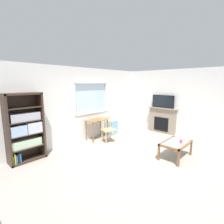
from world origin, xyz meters
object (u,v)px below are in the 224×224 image
(coffee_table, at_px, (176,144))
(fireplace, at_px, (162,120))
(wooden_chair, at_px, (108,129))
(sippy_cup, at_px, (181,141))
(bookshelf, at_px, (25,129))
(plastic_drawer_unit, at_px, (111,127))
(desk_under_window, at_px, (97,123))
(tv, at_px, (163,101))

(coffee_table, bearing_deg, fireplace, 34.89)
(wooden_chair, bearing_deg, sippy_cup, -80.31)
(bookshelf, relative_size, sippy_cup, 20.02)
(fireplace, bearing_deg, coffee_table, -145.11)
(bookshelf, distance_m, coffee_table, 4.06)
(plastic_drawer_unit, relative_size, coffee_table, 0.57)
(plastic_drawer_unit, height_order, sippy_cup, plastic_drawer_unit)
(desk_under_window, bearing_deg, tv, -29.78)
(coffee_table, relative_size, sippy_cup, 10.80)
(tv, distance_m, coffee_table, 2.58)
(coffee_table, bearing_deg, sippy_cup, -78.99)
(bookshelf, relative_size, plastic_drawer_unit, 3.26)
(wooden_chair, xyz_separation_m, sippy_cup, (0.40, -2.36, 0.03))
(coffee_table, xyz_separation_m, sippy_cup, (0.02, -0.12, 0.11))
(wooden_chair, bearing_deg, fireplace, -19.71)
(tv, bearing_deg, coffee_table, -144.87)
(fireplace, xyz_separation_m, tv, (-0.02, 0.00, 0.78))
(bookshelf, bearing_deg, plastic_drawer_unit, -1.05)
(desk_under_window, height_order, wooden_chair, wooden_chair)
(desk_under_window, distance_m, fireplace, 2.76)
(plastic_drawer_unit, xyz_separation_m, coffee_table, (-0.41, -2.80, 0.10))
(desk_under_window, relative_size, coffee_table, 0.84)
(wooden_chair, distance_m, sippy_cup, 2.39)
(tv, relative_size, sippy_cup, 10.17)
(wooden_chair, bearing_deg, desk_under_window, 93.86)
(bookshelf, bearing_deg, desk_under_window, -2.58)
(bookshelf, relative_size, wooden_chair, 2.00)
(wooden_chair, relative_size, fireplace, 0.75)
(sippy_cup, bearing_deg, coffee_table, 101.01)
(tv, bearing_deg, wooden_chair, 160.15)
(plastic_drawer_unit, height_order, tv, tv)
(wooden_chair, distance_m, tv, 2.63)
(tv, xyz_separation_m, sippy_cup, (-1.94, -1.51, -0.81))
(desk_under_window, bearing_deg, coffee_table, -81.45)
(plastic_drawer_unit, bearing_deg, bookshelf, 178.95)
(wooden_chair, bearing_deg, tv, -19.85)
(wooden_chair, relative_size, sippy_cup, 10.00)
(desk_under_window, height_order, plastic_drawer_unit, desk_under_window)
(wooden_chair, relative_size, tv, 0.98)
(plastic_drawer_unit, relative_size, sippy_cup, 6.14)
(wooden_chair, distance_m, plastic_drawer_unit, 0.98)
(wooden_chair, bearing_deg, plastic_drawer_unit, 35.81)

